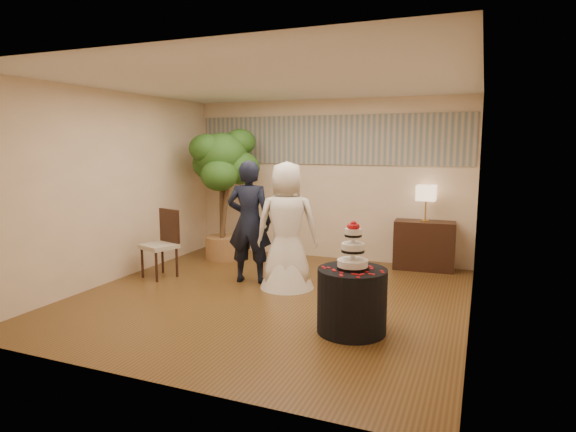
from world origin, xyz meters
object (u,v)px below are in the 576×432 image
at_px(bride, 287,225).
at_px(side_chair, 159,244).
at_px(cake_table, 352,301).
at_px(wedding_cake, 353,245).
at_px(console, 424,245).
at_px(ficus_tree, 222,193).
at_px(groom, 249,222).
at_px(table_lamp, 426,203).

relative_size(bride, side_chair, 1.73).
distance_m(cake_table, side_chair, 3.44).
distance_m(cake_table, wedding_cake, 0.61).
height_order(console, ficus_tree, ficus_tree).
bearing_deg(groom, side_chair, 1.70).
bearing_deg(table_lamp, ficus_tree, -170.30).
relative_size(bride, console, 1.88).
bearing_deg(table_lamp, console, 0.00).
distance_m(groom, table_lamp, 2.88).
bearing_deg(console, table_lamp, 0.00).
distance_m(cake_table, console, 3.06).
relative_size(bride, ficus_tree, 0.77).
distance_m(groom, bride, 0.62).
bearing_deg(ficus_tree, side_chair, -101.67).
xyz_separation_m(bride, wedding_cake, (1.27, -1.26, 0.07)).
bearing_deg(groom, cake_table, 134.31).
height_order(console, table_lamp, table_lamp).
height_order(table_lamp, side_chair, table_lamp).
bearing_deg(ficus_tree, cake_table, -39.37).
relative_size(groom, bride, 1.00).
xyz_separation_m(bride, ficus_tree, (-1.71, 1.19, 0.28)).
height_order(groom, wedding_cake, groom).
bearing_deg(wedding_cake, ficus_tree, 140.63).
xyz_separation_m(cake_table, console, (0.42, 3.03, 0.05)).
bearing_deg(wedding_cake, table_lamp, 82.20).
bearing_deg(table_lamp, side_chair, -151.38).
bearing_deg(console, cake_table, -101.84).
bearing_deg(console, ficus_tree, -174.34).
relative_size(ficus_tree, side_chair, 2.26).
distance_m(console, side_chair, 4.22).
xyz_separation_m(console, table_lamp, (0.00, 0.00, 0.69)).
xyz_separation_m(groom, cake_table, (1.89, -1.32, -0.55)).
bearing_deg(side_chair, table_lamp, 46.77).
height_order(groom, cake_table, groom).
distance_m(groom, console, 2.92).
distance_m(cake_table, table_lamp, 3.15).
height_order(groom, ficus_tree, ficus_tree).
bearing_deg(side_chair, ficus_tree, 96.48).
bearing_deg(groom, console, -154.22).
distance_m(groom, cake_table, 2.37).
relative_size(table_lamp, ficus_tree, 0.25).
bearing_deg(ficus_tree, bride, -34.78).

